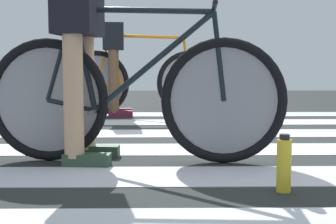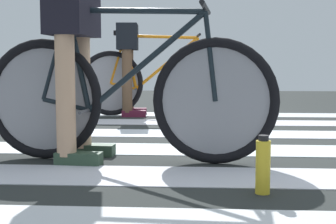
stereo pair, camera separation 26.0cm
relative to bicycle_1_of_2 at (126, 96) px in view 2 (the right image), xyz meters
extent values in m
cube|color=#242827|center=(0.79, 0.69, -0.40)|extent=(18.00, 14.00, 0.02)
cube|color=silver|center=(0.91, -0.37, -0.38)|extent=(5.20, 0.44, 0.00)
cube|color=silver|center=(0.89, 0.40, -0.38)|extent=(5.20, 0.44, 0.00)
cube|color=silver|center=(0.78, 1.14, -0.38)|extent=(5.20, 0.44, 0.00)
cube|color=silver|center=(0.88, 1.91, -0.38)|extent=(5.20, 0.44, 0.00)
cube|color=silver|center=(0.73, 2.66, -0.38)|extent=(5.20, 0.44, 0.00)
torus|color=black|center=(-0.50, 0.04, -0.03)|extent=(0.72, 0.12, 0.72)
torus|color=black|center=(0.51, -0.04, -0.03)|extent=(0.72, 0.12, 0.72)
cylinder|color=gray|center=(-0.50, 0.04, -0.03)|extent=(0.61, 0.06, 0.61)
cylinder|color=gray|center=(0.51, -0.04, -0.03)|extent=(0.61, 0.06, 0.61)
cylinder|color=black|center=(0.05, 0.00, 0.48)|extent=(0.80, 0.10, 0.05)
cylinder|color=black|center=(0.11, -0.01, 0.19)|extent=(0.70, 0.09, 0.59)
cylinder|color=black|center=(-0.28, 0.02, 0.20)|extent=(0.16, 0.05, 0.59)
cylinder|color=black|center=(-0.36, 0.03, -0.06)|extent=(0.29, 0.05, 0.09)
cylinder|color=black|center=(-0.42, 0.04, 0.23)|extent=(0.19, 0.04, 0.53)
cylinder|color=black|center=(0.48, -0.04, 0.22)|extent=(0.09, 0.04, 0.50)
cube|color=black|center=(-0.34, 0.03, 0.52)|extent=(0.25, 0.11, 0.05)
cylinder|color=black|center=(0.45, -0.04, 0.49)|extent=(0.07, 0.52, 0.03)
cylinder|color=#4C4C51|center=(-0.22, 0.02, -0.09)|extent=(0.05, 0.34, 0.02)
cylinder|color=tan|center=(-0.30, 0.17, 0.12)|extent=(0.11, 0.11, 0.92)
cylinder|color=tan|center=(-0.33, -0.11, 0.12)|extent=(0.11, 0.11, 0.92)
cube|color=black|center=(-0.31, 0.03, 0.48)|extent=(0.25, 0.43, 0.28)
cube|color=#2D4432|center=(-0.23, 0.16, -0.35)|extent=(0.27, 0.12, 0.07)
cube|color=#2D4432|center=(-0.26, -0.12, -0.35)|extent=(0.27, 0.12, 0.07)
torus|color=black|center=(-0.55, 2.51, -0.03)|extent=(0.72, 0.12, 0.72)
torus|color=black|center=(0.47, 2.59, -0.03)|extent=(0.72, 0.12, 0.72)
cylinder|color=gray|center=(-0.55, 2.51, -0.03)|extent=(0.61, 0.06, 0.61)
cylinder|color=gray|center=(0.47, 2.59, -0.03)|extent=(0.61, 0.06, 0.61)
cylinder|color=orange|center=(0.01, 2.56, 0.48)|extent=(0.80, 0.10, 0.05)
cylinder|color=orange|center=(0.07, 2.56, 0.19)|extent=(0.70, 0.09, 0.59)
cylinder|color=orange|center=(-0.33, 2.53, 0.20)|extent=(0.16, 0.05, 0.59)
cylinder|color=orange|center=(-0.41, 2.52, -0.06)|extent=(0.29, 0.05, 0.09)
cylinder|color=orange|center=(-0.47, 2.51, 0.23)|extent=(0.19, 0.04, 0.53)
cylinder|color=orange|center=(0.44, 2.59, 0.22)|extent=(0.09, 0.04, 0.50)
cube|color=black|center=(-0.39, 2.52, 0.52)|extent=(0.25, 0.11, 0.05)
cylinder|color=black|center=(0.41, 2.59, 0.49)|extent=(0.07, 0.52, 0.03)
cylinder|color=#4C4C51|center=(-0.27, 2.53, -0.09)|extent=(0.05, 0.34, 0.02)
cylinder|color=brown|center=(-0.37, 2.66, 0.12)|extent=(0.11, 0.11, 0.91)
cylinder|color=brown|center=(-0.35, 2.38, 0.12)|extent=(0.11, 0.11, 0.91)
cube|color=black|center=(-0.36, 2.52, 0.48)|extent=(0.25, 0.43, 0.28)
cube|color=#55172D|center=(-0.30, 2.67, -0.35)|extent=(0.27, 0.12, 0.07)
cube|color=#55172D|center=(-0.28, 2.39, -0.35)|extent=(0.27, 0.12, 0.07)
cylinder|color=yellow|center=(0.70, -0.67, -0.27)|extent=(0.06, 0.06, 0.23)
cylinder|color=black|center=(0.70, -0.67, -0.14)|extent=(0.05, 0.05, 0.02)
camera|label=1|loc=(0.16, -2.76, 0.18)|focal=51.53mm
camera|label=2|loc=(0.42, -2.76, 0.18)|focal=51.53mm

